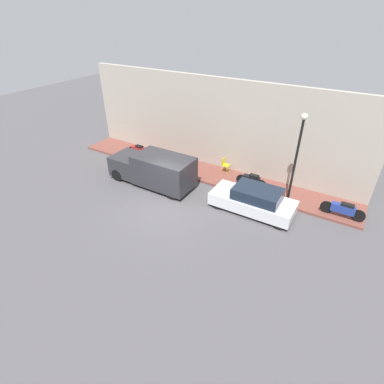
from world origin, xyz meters
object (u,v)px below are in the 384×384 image
(delivery_van, at_px, (153,169))
(motorcycle_black, at_px, (251,180))
(parked_car, at_px, (254,200))
(motorcycle_red, at_px, (138,151))
(motorcycle_blue, at_px, (343,209))
(cafe_chair, at_px, (225,164))
(streetlamp, at_px, (298,150))

(delivery_van, distance_m, motorcycle_black, 5.74)
(parked_car, height_order, motorcycle_red, parked_car)
(motorcycle_blue, height_order, motorcycle_red, motorcycle_red)
(parked_car, height_order, cafe_chair, parked_car)
(motorcycle_blue, xyz_separation_m, streetlamp, (-0.05, 2.67, 2.58))
(delivery_van, distance_m, streetlamp, 8.01)
(delivery_van, xyz_separation_m, motorcycle_black, (2.40, -5.20, -0.40))
(parked_car, relative_size, delivery_van, 0.82)
(motorcycle_red, height_order, cafe_chair, cafe_chair)
(parked_car, bearing_deg, cafe_chair, 46.03)
(motorcycle_red, height_order, streetlamp, streetlamp)
(motorcycle_red, xyz_separation_m, cafe_chair, (1.08, -6.06, 0.07))
(motorcycle_red, bearing_deg, parked_car, -101.43)
(parked_car, xyz_separation_m, streetlamp, (1.57, -1.35, 2.50))
(streetlamp, bearing_deg, motorcycle_red, 88.55)
(streetlamp, bearing_deg, cafe_chair, 72.92)
(parked_car, relative_size, motorcycle_blue, 2.05)
(parked_car, xyz_separation_m, cafe_chair, (2.92, 3.02, 0.00))
(delivery_van, distance_m, motorcycle_blue, 10.32)
(motorcycle_black, height_order, motorcycle_red, motorcycle_red)
(delivery_van, relative_size, motorcycle_red, 2.91)
(streetlamp, xyz_separation_m, cafe_chair, (1.34, 4.37, -2.49))
(cafe_chair, bearing_deg, motorcycle_black, -113.01)
(parked_car, bearing_deg, motorcycle_red, 78.57)
(cafe_chair, bearing_deg, delivery_van, 136.94)
(motorcycle_blue, bearing_deg, delivery_van, 101.20)
(motorcycle_blue, relative_size, motorcycle_black, 1.15)
(delivery_van, xyz_separation_m, cafe_chair, (3.30, -3.08, -0.32))
(delivery_van, xyz_separation_m, streetlamp, (1.95, -7.45, 2.18))
(motorcycle_black, bearing_deg, delivery_van, 114.74)
(parked_car, xyz_separation_m, motorcycle_blue, (1.62, -4.01, -0.08))
(motorcycle_blue, xyz_separation_m, cafe_chair, (1.29, 7.04, 0.08))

